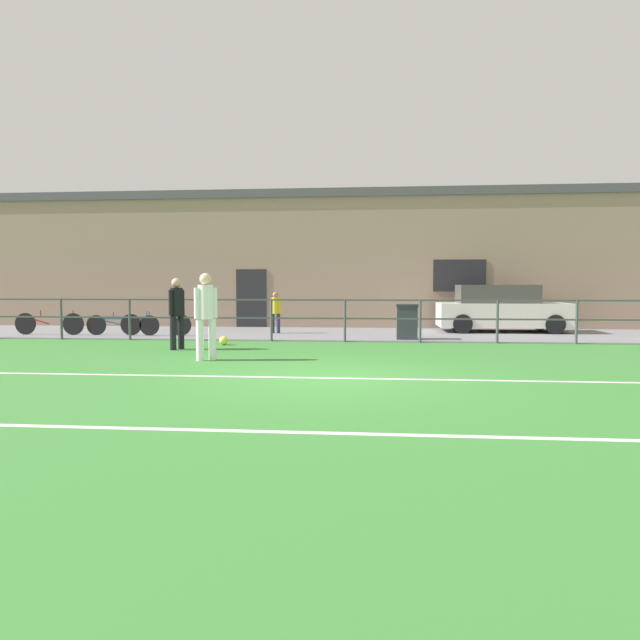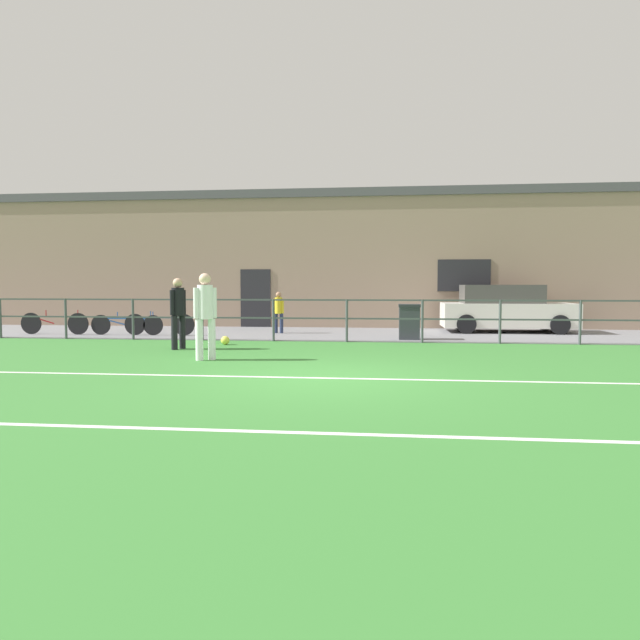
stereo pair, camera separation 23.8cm
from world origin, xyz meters
name	(u,v)px [view 1 (the left image)]	position (x,y,z in m)	size (l,w,h in m)	color
ground	(326,379)	(0.00, 0.00, -0.02)	(60.00, 44.00, 0.04)	#387A33
field_line_touchline	(326,378)	(0.00, -0.05, 0.00)	(36.00, 0.11, 0.00)	white
field_line_hash	(298,432)	(0.00, -3.55, 0.00)	(36.00, 0.11, 0.00)	white
pavement_strip	(349,334)	(0.00, 8.50, 0.01)	(48.00, 5.00, 0.02)	slate
perimeter_fence	(345,314)	(0.00, 6.00, 0.75)	(36.07, 0.07, 1.15)	#474C51
clubhouse_facade	(353,260)	(0.00, 12.20, 2.48)	(28.00, 2.56, 4.95)	gray
player_goalkeeper	(177,309)	(-3.87, 3.80, 0.96)	(0.30, 0.42, 1.69)	black
player_striker	(206,311)	(-2.61, 1.95, 1.00)	(0.41, 0.33, 1.77)	white
soccer_ball_match	(223,341)	(-3.05, 4.93, 0.11)	(0.22, 0.22, 0.22)	#E5E04C
spectator_child	(275,310)	(-2.31, 8.40, 0.76)	(0.35, 0.23, 1.30)	#232D4C
parked_car_red	(501,309)	(4.88, 9.66, 0.74)	(4.11, 1.82, 1.52)	silver
bicycle_parked_0	(123,325)	(-6.76, 7.20, 0.34)	(2.27, 0.04, 0.71)	black
bicycle_parked_1	(156,324)	(-5.73, 7.20, 0.36)	(2.18, 0.04, 0.74)	black
bicycle_parked_2	(49,323)	(-9.07, 7.17, 0.36)	(2.19, 0.04, 0.75)	black
trash_bin_0	(407,321)	(1.69, 6.76, 0.51)	(0.60, 0.51, 0.98)	#33383D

